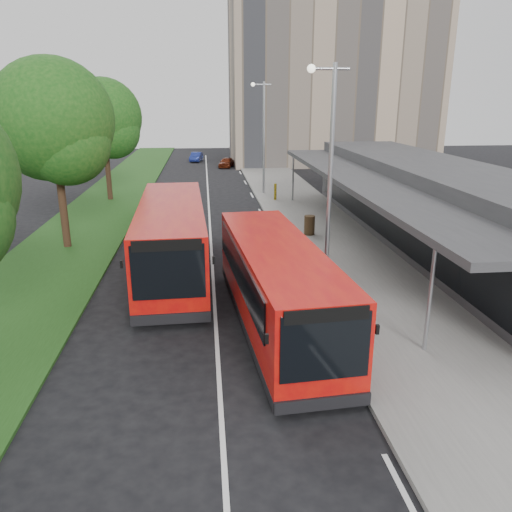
# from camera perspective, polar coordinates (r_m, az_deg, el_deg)

# --- Properties ---
(ground) EXTENTS (120.00, 120.00, 0.00)m
(ground) POSITION_cam_1_polar(r_m,az_deg,el_deg) (16.79, -4.66, -7.18)
(ground) COLOR black
(ground) RESTS_ON ground
(pavement) EXTENTS (5.00, 80.00, 0.15)m
(pavement) POSITION_cam_1_polar(r_m,az_deg,el_deg) (36.46, 4.07, 6.57)
(pavement) COLOR slate
(pavement) RESTS_ON ground
(grass_verge) EXTENTS (5.00, 80.00, 0.10)m
(grass_verge) POSITION_cam_1_polar(r_m,az_deg,el_deg) (36.57, -16.55, 5.88)
(grass_verge) COLOR #1D4315
(grass_verge) RESTS_ON ground
(lane_centre_line) EXTENTS (0.12, 70.00, 0.01)m
(lane_centre_line) POSITION_cam_1_polar(r_m,az_deg,el_deg) (31.05, -5.35, 4.47)
(lane_centre_line) COLOR silver
(lane_centre_line) RESTS_ON ground
(kerb_dashes) EXTENTS (0.12, 56.00, 0.01)m
(kerb_dashes) POSITION_cam_1_polar(r_m,az_deg,el_deg) (35.13, -0.02, 6.08)
(kerb_dashes) COLOR silver
(kerb_dashes) RESTS_ON ground
(office_block) EXTENTS (22.00, 12.00, 18.00)m
(office_block) POSITION_cam_1_polar(r_m,az_deg,el_deg) (59.02, 8.55, 19.34)
(office_block) COLOR tan
(office_block) RESTS_ON ground
(station_building) EXTENTS (7.70, 26.00, 4.00)m
(station_building) POSITION_cam_1_polar(r_m,az_deg,el_deg) (26.22, 19.31, 5.67)
(station_building) COLOR #313134
(station_building) RESTS_ON ground
(tree_mid) EXTENTS (5.52, 5.52, 8.87)m
(tree_mid) POSITION_cam_1_polar(r_m,az_deg,el_deg) (25.27, -22.12, 13.43)
(tree_mid) COLOR #372216
(tree_mid) RESTS_ON ground
(tree_far) EXTENTS (5.24, 5.24, 8.42)m
(tree_far) POSITION_cam_1_polar(r_m,az_deg,el_deg) (36.97, -17.02, 14.41)
(tree_far) COLOR #372216
(tree_far) RESTS_ON ground
(lamp_post_near) EXTENTS (1.44, 0.28, 8.00)m
(lamp_post_near) POSITION_cam_1_polar(r_m,az_deg,el_deg) (17.93, 8.26, 10.04)
(lamp_post_near) COLOR #979A9F
(lamp_post_near) RESTS_ON pavement
(lamp_post_far) EXTENTS (1.44, 0.28, 8.00)m
(lamp_post_far) POSITION_cam_1_polar(r_m,az_deg,el_deg) (37.57, 0.77, 14.08)
(lamp_post_far) COLOR #979A9F
(lamp_post_far) RESTS_ON pavement
(bus_main) EXTENTS (3.23, 9.87, 2.75)m
(bus_main) POSITION_cam_1_polar(r_m,az_deg,el_deg) (15.63, 2.40, -3.45)
(bus_main) COLOR red
(bus_main) RESTS_ON ground
(bus_second) EXTENTS (3.10, 10.70, 3.00)m
(bus_second) POSITION_cam_1_polar(r_m,az_deg,el_deg) (20.60, -9.54, 1.92)
(bus_second) COLOR red
(bus_second) RESTS_ON ground
(litter_bin) EXTENTS (0.62, 0.62, 1.00)m
(litter_bin) POSITION_cam_1_polar(r_m,az_deg,el_deg) (26.39, 6.13, 3.54)
(litter_bin) COLOR #3E2D19
(litter_bin) RESTS_ON pavement
(bollard) EXTENTS (0.22, 0.22, 1.14)m
(bollard) POSITION_cam_1_polar(r_m,az_deg,el_deg) (35.49, 2.22, 7.36)
(bollard) COLOR #DEB80B
(bollard) RESTS_ON pavement
(car_near) EXTENTS (2.00, 3.28, 1.04)m
(car_near) POSITION_cam_1_polar(r_m,az_deg,el_deg) (53.85, -3.41, 10.64)
(car_near) COLOR #5D1E0D
(car_near) RESTS_ON ground
(car_far) EXTENTS (1.62, 3.34, 1.05)m
(car_far) POSITION_cam_1_polar(r_m,az_deg,el_deg) (59.29, -6.84, 11.19)
(car_far) COLOR navy
(car_far) RESTS_ON ground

